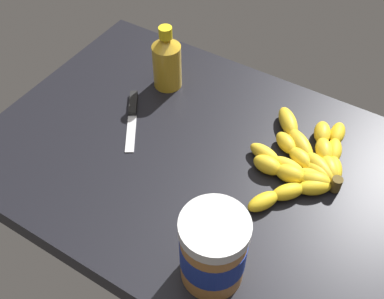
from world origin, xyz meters
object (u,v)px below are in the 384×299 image
at_px(honey_bottle, 167,61).
at_px(butter_knife, 132,115).
at_px(banana_bunch, 305,161).
at_px(peanut_butter_jar, 213,250).

relative_size(honey_bottle, butter_knife, 0.98).
height_order(honey_bottle, butter_knife, honey_bottle).
distance_m(honey_bottle, butter_knife, 0.14).
bearing_deg(honey_bottle, butter_knife, -92.56).
xyz_separation_m(banana_bunch, peanut_butter_jar, (-0.04, -0.29, 0.06)).
bearing_deg(butter_knife, peanut_butter_jar, -34.34).
height_order(peanut_butter_jar, honey_bottle, honey_bottle).
relative_size(peanut_butter_jar, honey_bottle, 0.96).
distance_m(banana_bunch, butter_knife, 0.37).
relative_size(peanut_butter_jar, butter_knife, 0.93).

